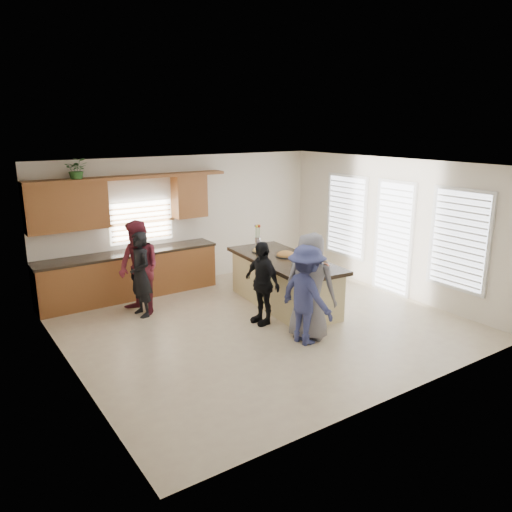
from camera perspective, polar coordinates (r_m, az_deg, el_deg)
floor at (r=8.98m, az=0.68°, el=-7.74°), size 6.50×6.50×0.00m
room_shell at (r=8.43m, az=0.72°, el=4.27°), size 6.52×6.02×2.81m
back_cabinetry at (r=10.40m, az=-14.70°, el=0.24°), size 4.08×0.66×2.46m
right_wall_glazing at (r=10.59m, az=15.63°, el=2.83°), size 0.06×4.00×2.25m
island at (r=9.73m, az=3.23°, el=-3.10°), size 1.38×2.79×0.95m
platter_front at (r=9.23m, az=5.47°, el=-0.75°), size 0.45×0.45×0.18m
platter_mid at (r=9.72m, az=3.44°, el=0.09°), size 0.41×0.41×0.17m
platter_back at (r=10.05m, az=0.53°, el=0.61°), size 0.36×0.36×0.15m
salad_bowl at (r=8.62m, az=7.25°, el=-1.48°), size 0.32×0.32×0.17m
clear_cup at (r=8.91m, az=8.33°, el=-1.25°), size 0.09×0.09×0.10m
plate_stack at (r=10.32m, az=0.52°, el=0.99°), size 0.21×0.21×0.05m
flower_vase at (r=10.63m, az=0.20°, el=2.52°), size 0.14×0.14×0.43m
potted_plant at (r=9.98m, az=-19.79°, el=9.26°), size 0.50×0.46×0.45m
woman_left_back at (r=9.35m, az=-13.08°, el=-2.06°), size 0.43×0.61×1.59m
woman_left_mid at (r=9.42m, az=-13.23°, el=-1.37°), size 0.89×1.02×1.76m
woman_left_front at (r=8.78m, az=0.68°, el=-3.07°), size 0.43×0.90×1.50m
woman_right_back at (r=8.01m, az=5.78°, el=-4.42°), size 0.69×1.10×1.63m
woman_right_front at (r=8.18m, az=6.18°, el=-3.48°), size 0.94×1.04×1.78m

